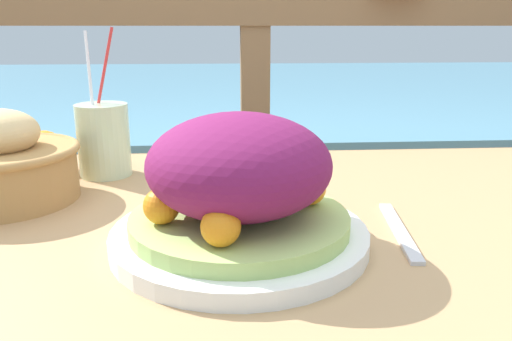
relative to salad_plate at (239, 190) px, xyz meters
The scene contains 8 objects.
patio_table 0.22m from the salad_plate, 55.02° to the left, with size 1.12×0.71×0.77m.
railing_fence 0.72m from the salad_plate, 84.83° to the left, with size 2.80×0.08×1.11m.
sea_backdrop 3.26m from the salad_plate, 88.85° to the left, with size 12.00×4.00×0.61m.
salad_plate is the anchor object (origin of this frame).
drink_glass 0.37m from the salad_plate, 126.15° to the left, with size 0.09×0.09×0.24m.
bread_basket 0.38m from the salad_plate, 152.32° to the left, with size 0.22×0.22×0.13m.
fork 0.21m from the salad_plate, ahead, with size 0.04×0.18×0.00m.
orange_near_basket 0.47m from the salad_plate, 134.73° to the left, with size 0.07×0.07×0.07m.
Camera 1 is at (-0.08, -0.63, 1.02)m, focal length 35.00 mm.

